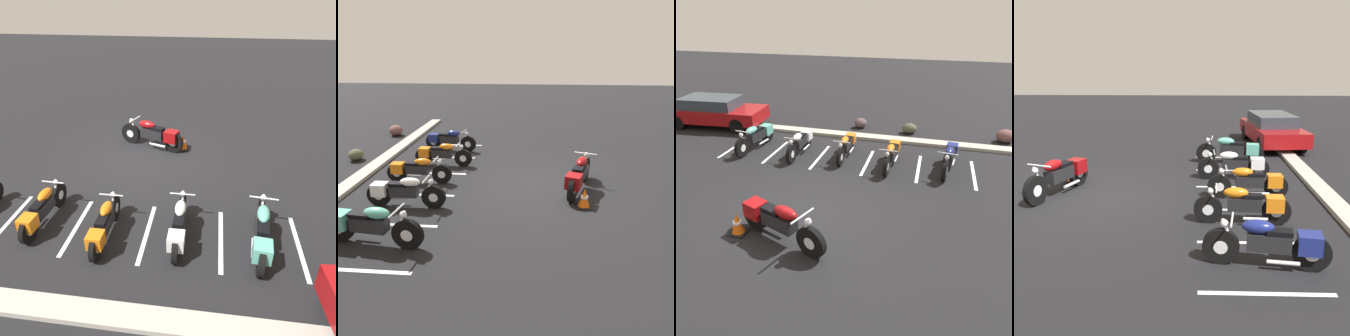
{
  "view_description": "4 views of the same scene",
  "coord_description": "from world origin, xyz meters",
  "views": [
    {
      "loc": [
        -2.16,
        9.52,
        5.08
      ],
      "look_at": [
        -1.06,
        1.59,
        0.62
      ],
      "focal_mm": 35.0,
      "sensor_mm": 36.0,
      "label": 1
    },
    {
      "loc": [
        -9.2,
        0.43,
        3.97
      ],
      "look_at": [
        0.35,
        1.23,
        0.46
      ],
      "focal_mm": 35.0,
      "sensor_mm": 36.0,
      "label": 2
    },
    {
      "loc": [
        2.83,
        -6.35,
        4.75
      ],
      "look_at": [
        0.65,
        1.49,
        0.78
      ],
      "focal_mm": 35.0,
      "sensor_mm": 36.0,
      "label": 3
    },
    {
      "loc": [
        9.57,
        2.55,
        3.41
      ],
      "look_at": [
        -0.82,
        2.22,
        0.54
      ],
      "focal_mm": 42.0,
      "sensor_mm": 36.0,
      "label": 4
    }
  ],
  "objects": [
    {
      "name": "motorcycle_maroon_featured",
      "position": [
        -0.22,
        -0.94,
        0.51
      ],
      "size": [
        2.35,
        1.08,
        0.96
      ],
      "rotation": [
        0.0,
        0.0,
        -0.34
      ],
      "color": "black",
      "rests_on": "ground"
    },
    {
      "name": "stall_line_0",
      "position": [
        -4.29,
        3.67,
        0.0
      ],
      "size": [
        0.1,
        2.1,
        0.0
      ],
      "primitive_type": "cube",
      "color": "white",
      "rests_on": "ground"
    },
    {
      "name": "parked_bike_1",
      "position": [
        -1.62,
        3.81,
        0.44
      ],
      "size": [
        0.59,
        2.11,
        0.83
      ],
      "rotation": [
        0.0,
        0.0,
        -1.57
      ],
      "color": "black",
      "rests_on": "ground"
    },
    {
      "name": "stall_line_4",
      "position": [
        2.6,
        3.67,
        0.0
      ],
      "size": [
        0.1,
        2.1,
        0.0
      ],
      "primitive_type": "cube",
      "color": "white",
      "rests_on": "ground"
    },
    {
      "name": "ground",
      "position": [
        0.0,
        0.0,
        0.0
      ],
      "size": [
        60.0,
        60.0,
        0.0
      ],
      "primitive_type": "plane",
      "color": "black"
    },
    {
      "name": "parked_bike_2",
      "position": [
        0.05,
        4.02,
        0.43
      ],
      "size": [
        0.57,
        2.04,
        0.8
      ],
      "rotation": [
        0.0,
        0.0,
        -1.57
      ],
      "color": "black",
      "rests_on": "ground"
    },
    {
      "name": "stall_line_1",
      "position": [
        -2.57,
        3.67,
        0.0
      ],
      "size": [
        0.1,
        2.1,
        0.0
      ],
      "primitive_type": "cube",
      "color": "white",
      "rests_on": "ground"
    },
    {
      "name": "parked_bike_0",
      "position": [
        -3.4,
        3.87,
        0.48
      ],
      "size": [
        0.67,
        2.28,
        0.9
      ],
      "rotation": [
        0.0,
        0.0,
        -1.67
      ],
      "color": "black",
      "rests_on": "ground"
    },
    {
      "name": "concrete_curb",
      "position": [
        0.0,
        5.96,
        0.06
      ],
      "size": [
        18.0,
        0.5,
        0.12
      ],
      "primitive_type": "cube",
      "color": "#A8A399",
      "rests_on": "ground"
    },
    {
      "name": "stall_line_2",
      "position": [
        -0.85,
        3.67,
        0.0
      ],
      "size": [
        0.1,
        2.1,
        0.0
      ],
      "primitive_type": "cube",
      "color": "white",
      "rests_on": "ground"
    },
    {
      "name": "parked_bike_3",
      "position": [
        1.68,
        3.69,
        0.43
      ],
      "size": [
        0.58,
        2.07,
        0.81
      ],
      "rotation": [
        0.0,
        0.0,
        -1.62
      ],
      "color": "black",
      "rests_on": "ground"
    },
    {
      "name": "stall_line_3",
      "position": [
        0.88,
        3.67,
        0.0
      ],
      "size": [
        0.1,
        2.1,
        0.0
      ],
      "primitive_type": "cube",
      "color": "white",
      "rests_on": "ground"
    },
    {
      "name": "traffic_cone",
      "position": [
        -1.24,
        -0.98,
        0.25
      ],
      "size": [
        0.4,
        0.4,
        0.53
      ],
      "color": "black",
      "rests_on": "ground"
    }
  ]
}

